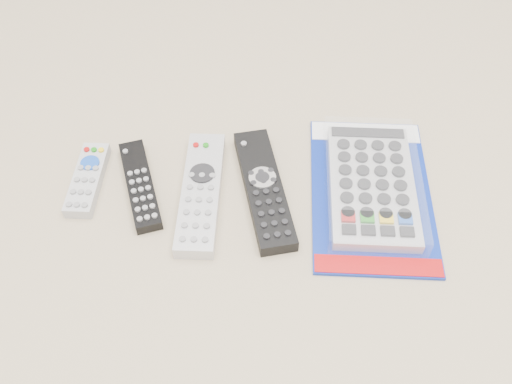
{
  "coord_description": "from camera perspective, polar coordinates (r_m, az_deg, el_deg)",
  "views": [
    {
      "loc": [
        -0.02,
        -0.5,
        0.66
      ],
      "look_at": [
        0.03,
        0.02,
        0.01
      ],
      "focal_mm": 40.0,
      "sensor_mm": 36.0,
      "label": 1
    }
  ],
  "objects": [
    {
      "name": "remote_large_black",
      "position": [
        0.84,
        0.81,
        0.32
      ],
      "size": [
        0.07,
        0.23,
        0.02
      ],
      "rotation": [
        0.0,
        0.0,
        0.1
      ],
      "color": "black",
      "rests_on": "ground"
    },
    {
      "name": "remote_silver_dvd",
      "position": [
        0.84,
        -5.52,
        -0.06
      ],
      "size": [
        0.08,
        0.22,
        0.03
      ],
      "rotation": [
        0.0,
        0.0,
        -0.13
      ],
      "color": "#B9B9BD",
      "rests_on": "ground"
    },
    {
      "name": "remote_slim_black",
      "position": [
        0.86,
        -11.52,
        0.68
      ],
      "size": [
        0.07,
        0.17,
        0.02
      ],
      "rotation": [
        0.0,
        0.0,
        0.2
      ],
      "color": "black",
      "rests_on": "ground"
    },
    {
      "name": "remote_small_grey",
      "position": [
        0.89,
        -16.5,
        1.23
      ],
      "size": [
        0.06,
        0.14,
        0.02
      ],
      "rotation": [
        0.0,
        0.0,
        -0.14
      ],
      "color": "#A7A7A9",
      "rests_on": "ground"
    },
    {
      "name": "jumbo_remote_packaged",
      "position": [
        0.86,
        11.53,
        0.77
      ],
      "size": [
        0.22,
        0.31,
        0.04
      ],
      "rotation": [
        0.0,
        0.0,
        -0.14
      ],
      "color": "navy",
      "rests_on": "ground"
    }
  ]
}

